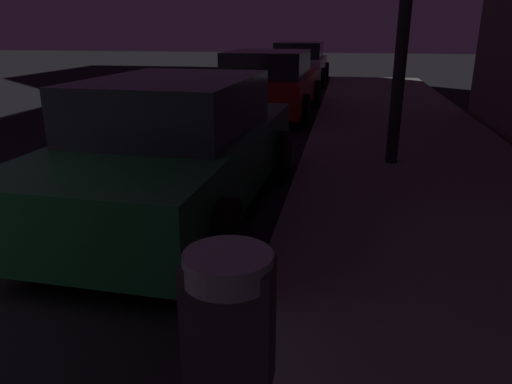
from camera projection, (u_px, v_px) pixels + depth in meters
name	position (u px, v px, depth m)	size (l,w,h in m)	color
parking_meter	(230.00, 380.00, 1.09)	(0.19, 0.19, 1.31)	#59595B
car_green	(177.00, 147.00, 5.06)	(2.09, 4.34, 1.43)	#19592D
car_red	(269.00, 83.00, 10.92)	(2.18, 4.36, 1.43)	maroon
car_white	(299.00, 63.00, 17.39)	(2.06, 4.38, 1.43)	silver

